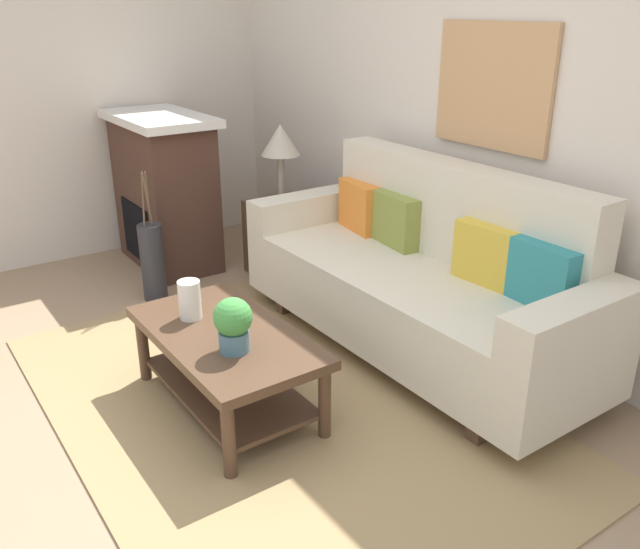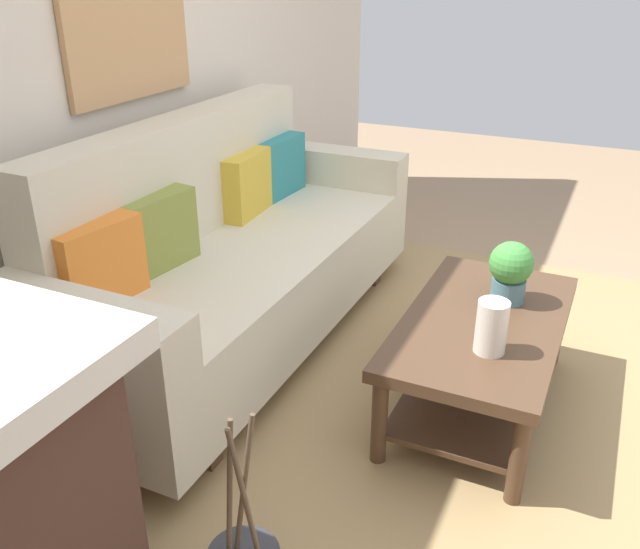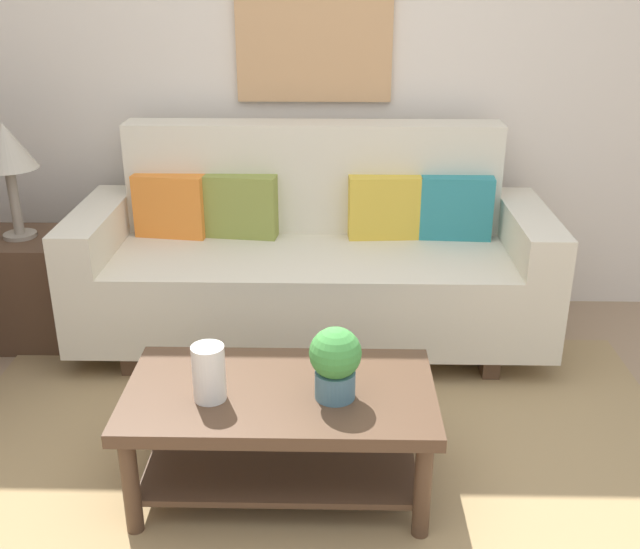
# 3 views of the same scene
# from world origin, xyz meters

# --- Properties ---
(ground_plane) EXTENTS (9.50, 9.50, 0.00)m
(ground_plane) POSITION_xyz_m (0.00, 0.00, 0.00)
(ground_plane) COLOR #9E7F60
(wall_back) EXTENTS (5.50, 0.10, 2.70)m
(wall_back) POSITION_xyz_m (0.00, 2.05, 1.35)
(wall_back) COLOR beige
(wall_back) RESTS_ON ground_plane
(area_rug) EXTENTS (3.00, 1.98, 0.01)m
(area_rug) POSITION_xyz_m (0.00, 0.50, 0.01)
(area_rug) COLOR #A38456
(area_rug) RESTS_ON ground_plane
(couch) EXTENTS (2.30, 0.84, 1.08)m
(couch) POSITION_xyz_m (-0.03, 1.51, 0.43)
(couch) COLOR beige
(couch) RESTS_ON ground_plane
(throw_pillow_orange) EXTENTS (0.37, 0.17, 0.32)m
(throw_pillow_orange) POSITION_xyz_m (-0.76, 1.64, 0.68)
(throw_pillow_orange) COLOR orange
(throw_pillow_orange) RESTS_ON couch
(throw_pillow_olive) EXTENTS (0.37, 0.16, 0.32)m
(throw_pillow_olive) POSITION_xyz_m (-0.40, 1.64, 0.68)
(throw_pillow_olive) COLOR olive
(throw_pillow_olive) RESTS_ON couch
(throw_pillow_mustard) EXTENTS (0.37, 0.14, 0.32)m
(throw_pillow_mustard) POSITION_xyz_m (0.33, 1.64, 0.68)
(throw_pillow_mustard) COLOR gold
(throw_pillow_mustard) RESTS_ON couch
(throw_pillow_teal) EXTENTS (0.37, 0.14, 0.32)m
(throw_pillow_teal) POSITION_xyz_m (0.69, 1.64, 0.68)
(throw_pillow_teal) COLOR teal
(throw_pillow_teal) RESTS_ON couch
(coffee_table) EXTENTS (1.10, 0.60, 0.43)m
(coffee_table) POSITION_xyz_m (-0.11, 0.30, 0.31)
(coffee_table) COLOR #513826
(coffee_table) RESTS_ON ground_plane
(tabletop_vase) EXTENTS (0.11, 0.11, 0.20)m
(tabletop_vase) POSITION_xyz_m (-0.35, 0.23, 0.53)
(tabletop_vase) COLOR white
(tabletop_vase) RESTS_ON coffee_table
(potted_plant_tabletop) EXTENTS (0.18, 0.18, 0.26)m
(potted_plant_tabletop) POSITION_xyz_m (0.09, 0.25, 0.57)
(potted_plant_tabletop) COLOR slate
(potted_plant_tabletop) RESTS_ON coffee_table
(floor_vase_branch_a) EXTENTS (0.04, 0.05, 0.36)m
(floor_vase_branch_a) POSITION_xyz_m (-1.58, 0.51, 0.72)
(floor_vase_branch_a) COLOR brown
(floor_vase_branch_a) RESTS_ON floor_vase
(floor_vase_branch_b) EXTENTS (0.03, 0.03, 0.36)m
(floor_vase_branch_b) POSITION_xyz_m (-1.61, 0.53, 0.72)
(floor_vase_branch_b) COLOR brown
(floor_vase_branch_b) RESTS_ON floor_vase
(floor_vase_branch_c) EXTENTS (0.05, 0.05, 0.36)m
(floor_vase_branch_c) POSITION_xyz_m (-1.61, 0.49, 0.72)
(floor_vase_branch_c) COLOR brown
(floor_vase_branch_c) RESTS_ON floor_vase
(framed_painting) EXTENTS (0.80, 0.03, 0.68)m
(framed_painting) POSITION_xyz_m (-0.03, 1.98, 1.49)
(framed_painting) COLOR tan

